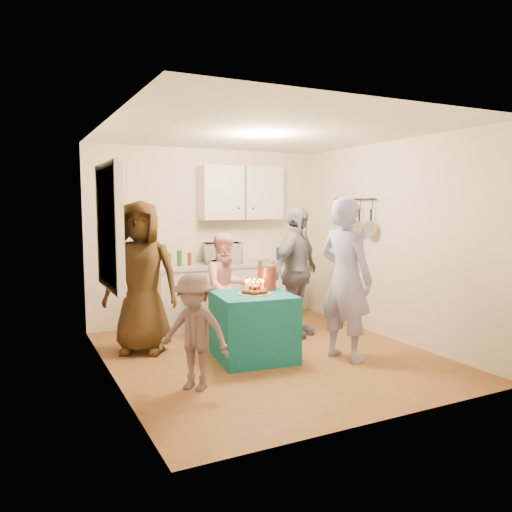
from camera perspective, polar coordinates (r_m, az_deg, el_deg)
name	(u,v)px	position (r m, az deg, el deg)	size (l,w,h in m)	color
floor	(269,355)	(6.03, 1.51, -11.26)	(4.00, 4.00, 0.00)	brown
ceiling	(270,132)	(5.81, 1.59, 14.04)	(4.00, 4.00, 0.00)	white
back_wall	(208,236)	(7.59, -5.56, 2.29)	(3.60, 3.60, 0.00)	silver
left_wall	(110,253)	(5.18, -16.31, 0.36)	(4.00, 4.00, 0.00)	silver
right_wall	(390,241)	(6.81, 15.06, 1.69)	(4.00, 4.00, 0.00)	silver
window_night	(107,226)	(5.47, -16.64, 3.26)	(0.04, 1.00, 1.20)	black
counter	(228,295)	(7.50, -3.24, -4.44)	(2.20, 0.58, 0.86)	white
countertop	(228,265)	(7.43, -3.26, -0.99)	(2.24, 0.62, 0.05)	beige
upper_cabinet	(241,193)	(7.64, -1.67, 7.22)	(1.30, 0.30, 0.80)	white
pot_rack	(353,217)	(7.28, 10.99, 4.42)	(0.12, 1.00, 0.60)	black
microwave	(222,253)	(7.38, -3.87, 0.33)	(0.54, 0.37, 0.30)	white
party_table	(253,326)	(5.81, -0.32, -8.03)	(0.85, 0.85, 0.76)	#0F6369
donut_cake	(255,286)	(5.69, -0.16, -3.49)	(0.38, 0.38, 0.18)	#381C0C
punch_jar	(267,275)	(5.98, 1.24, -2.24)	(0.22, 0.22, 0.34)	red
man_birthday	(345,279)	(5.78, 10.19, -2.61)	(0.68, 0.45, 1.86)	#9AA0E0
woman_back_left	(141,277)	(6.11, -12.98, -2.38)	(0.89, 0.58, 1.83)	brown
woman_back_center	(227,287)	(6.48, -3.37, -3.61)	(0.69, 0.54, 1.42)	pink
woman_back_right	(296,272)	(6.73, 4.62, -1.80)	(1.03, 0.43, 1.75)	black
child_near_left	(194,332)	(4.86, -7.08, -8.60)	(0.73, 0.42, 1.13)	#4C3C3D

